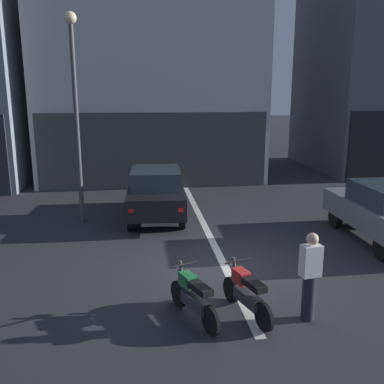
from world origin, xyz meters
TOP-DOWN VIEW (x-y plane):
  - ground_plane at (0.00, 0.00)m, footprint 120.00×120.00m
  - lane_centre_line at (0.00, 6.00)m, footprint 0.20×18.00m
  - building_mid_block at (-1.33, 12.58)m, footprint 10.01×7.74m
  - car_black_crossing_near at (-1.44, 4.39)m, footprint 1.94×4.18m
  - car_blue_down_street at (1.88, 11.25)m, footprint 2.14×4.25m
  - street_lamp at (-3.81, 4.20)m, footprint 0.36×0.36m
  - motorcycle_green_row_leftmost at (-1.06, -2.20)m, footprint 0.76×1.56m
  - motorcycle_red_row_left_mid at (-0.06, -2.17)m, footprint 0.66×1.61m
  - person_by_motorcycles at (1.02, -2.46)m, footprint 0.39×0.28m

SIDE VIEW (x-z plane):
  - ground_plane at x=0.00m, z-range 0.00..0.00m
  - lane_centre_line at x=0.00m, z-range 0.00..0.01m
  - motorcycle_green_row_leftmost at x=-1.06m, z-range -0.03..0.95m
  - motorcycle_red_row_left_mid at x=-0.06m, z-range -0.03..0.95m
  - person_by_motorcycles at x=1.02m, z-range 0.02..1.69m
  - car_black_crossing_near at x=-1.44m, z-range 0.07..1.71m
  - car_blue_down_street at x=1.88m, z-range 0.07..1.71m
  - street_lamp at x=-3.81m, z-range 0.72..7.03m
  - building_mid_block at x=-1.33m, z-range -0.01..10.33m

